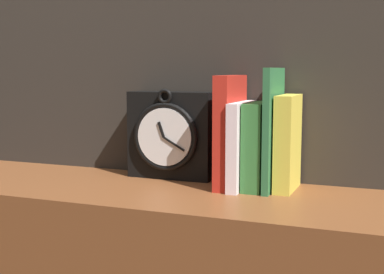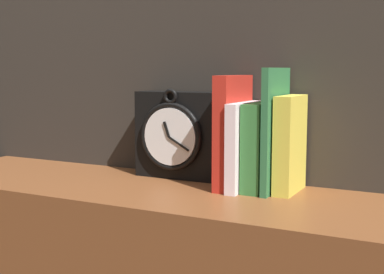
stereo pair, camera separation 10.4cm
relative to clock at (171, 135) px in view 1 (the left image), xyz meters
name	(u,v)px [view 1 (the left image)]	position (x,y,z in m)	size (l,w,h in m)	color
clock	(171,135)	(0.00, 0.00, 0.00)	(0.19, 0.07, 0.20)	black
book_slot0_red	(230,131)	(0.15, -0.03, 0.02)	(0.03, 0.14, 0.23)	red
book_slot1_white	(242,145)	(0.17, -0.04, -0.01)	(0.02, 0.15, 0.18)	white
book_slot2_green	(258,146)	(0.21, -0.03, -0.01)	(0.04, 0.13, 0.17)	#327235
book_slot3_green	(273,129)	(0.24, -0.03, 0.03)	(0.01, 0.13, 0.24)	#2B683D
book_slot4_yellow	(288,143)	(0.27, -0.02, 0.00)	(0.03, 0.12, 0.19)	#DCC844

